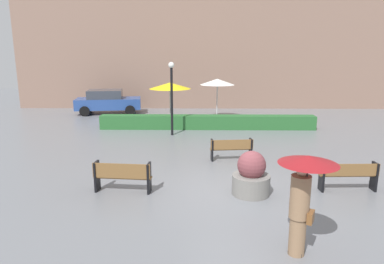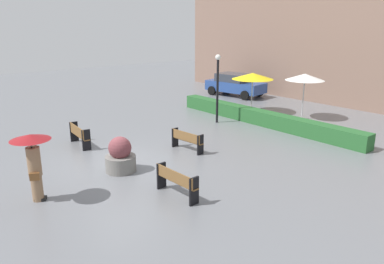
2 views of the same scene
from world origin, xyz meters
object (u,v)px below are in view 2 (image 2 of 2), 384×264
Objects in this scene: patio_umbrella_yellow at (253,76)px; pedestrian_with_umbrella at (33,156)px; lamp_post at (218,81)px; bench_mid_center at (187,139)px; bench_near_left at (79,134)px; planter_pot at (120,157)px; parked_car at (235,84)px; bench_near_right at (176,180)px; patio_umbrella_white at (305,77)px.

pedestrian_with_umbrella is at bearing -75.04° from patio_umbrella_yellow.
lamp_post is (-3.24, 10.27, 0.79)m from pedestrian_with_umbrella.
bench_near_left is at bearing -137.69° from bench_mid_center.
planter_pot is at bearing 99.28° from pedestrian_with_umbrella.
bench_near_right is at bearing -52.02° from parked_car.
patio_umbrella_white reaches higher than patio_umbrella_yellow.
bench_near_right is 0.81× the size of pedestrian_with_umbrella.
parked_car reaches higher than planter_pot.
planter_pot is (-2.84, -0.27, 0.03)m from bench_near_right.
planter_pot is 0.54× the size of patio_umbrella_yellow.
pedestrian_with_umbrella is at bearing -80.72° from planter_pot.
pedestrian_with_umbrella is 13.80m from patio_umbrella_yellow.
bench_near_left is 0.82× the size of pedestrian_with_umbrella.
patio_umbrella_yellow reaches higher than planter_pot.
planter_pot is 7.92m from lamp_post.
pedestrian_with_umbrella is (-2.34, -3.30, 0.89)m from bench_near_right.
patio_umbrella_white is at bearing 93.36° from pedestrian_with_umbrella.
bench_near_right is at bearing 1.68° from bench_near_left.
bench_near_right is 11.73m from patio_umbrella_yellow.
patio_umbrella_yellow is 2.91m from patio_umbrella_white.
lamp_post is at bearing 82.85° from bench_near_left.
parked_car is (-3.83, 13.40, 0.30)m from bench_near_left.
bench_mid_center is 0.65× the size of patio_umbrella_white.
parked_car is (-7.23, 10.30, 0.34)m from bench_mid_center.
bench_mid_center is 0.78× the size of pedestrian_with_umbrella.
bench_near_left is 5.25m from pedestrian_with_umbrella.
planter_pot is at bearing -88.25° from patio_umbrella_white.
bench_mid_center is 0.45× the size of lamp_post.
parked_car is at bearing 163.15° from patio_umbrella_white.
parked_car is at bearing 115.77° from pedestrian_with_umbrella.
bench_near_left is at bearing -93.28° from patio_umbrella_yellow.
pedestrian_with_umbrella is at bearing -36.87° from bench_near_left.
patio_umbrella_white is (-0.35, 11.32, 1.73)m from planter_pot.
patio_umbrella_white is (2.71, 1.04, 0.14)m from patio_umbrella_yellow.
patio_umbrella_white reaches higher than pedestrian_with_umbrella.
patio_umbrella_yellow is 0.53× the size of parked_car.
bench_near_left is 11.84m from patio_umbrella_white.
pedestrian_with_umbrella is at bearing -64.23° from parked_car.
bench_near_left is 10.35m from patio_umbrella_yellow.
patio_umbrella_yellow reaches higher than pedestrian_with_umbrella.
parked_car is at bearing 119.01° from planter_pot.
bench_near_right is 4.14m from pedestrian_with_umbrella.
pedestrian_with_umbrella is 3.18m from planter_pot.
bench_near_left is 0.48× the size of lamp_post.
bench_mid_center is at bearing -68.36° from patio_umbrella_yellow.
patio_umbrella_yellow reaches higher than bench_near_left.
bench_near_left is (-6.48, -0.19, 0.00)m from bench_near_right.
planter_pot is 10.85m from patio_umbrella_yellow.
lamp_post reaches higher than bench_near_right.
planter_pot is at bearing -85.64° from bench_mid_center.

